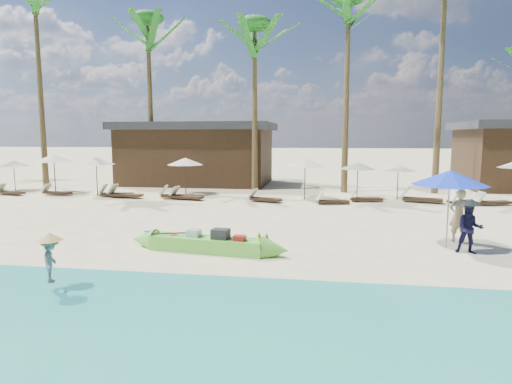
# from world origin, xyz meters

# --- Properties ---
(ground) EXTENTS (240.00, 240.00, 0.00)m
(ground) POSITION_xyz_m (0.00, 0.00, 0.00)
(ground) COLOR beige
(ground) RESTS_ON ground
(wet_sand_strip) EXTENTS (240.00, 4.50, 0.01)m
(wet_sand_strip) POSITION_xyz_m (0.00, -5.00, 0.00)
(wet_sand_strip) COLOR tan
(wet_sand_strip) RESTS_ON ground
(green_canoe) EXTENTS (5.44, 1.16, 0.69)m
(green_canoe) POSITION_xyz_m (-2.47, -0.38, 0.23)
(green_canoe) COLOR #61CD3E
(green_canoe) RESTS_ON ground
(tourist) EXTENTS (0.68, 0.51, 1.68)m
(tourist) POSITION_xyz_m (5.10, 2.00, 0.84)
(tourist) COLOR tan
(tourist) RESTS_ON ground
(vendor_green) EXTENTS (0.80, 0.68, 1.46)m
(vendor_green) POSITION_xyz_m (4.98, 0.56, 0.73)
(vendor_green) COLOR #151438
(vendor_green) RESTS_ON ground
(vendor_yellow) EXTENTS (0.59, 0.73, 0.98)m
(vendor_yellow) POSITION_xyz_m (-4.96, -3.95, 0.67)
(vendor_yellow) COLOR gray
(vendor_yellow) RESTS_ON ground
(blue_umbrella) EXTENTS (2.18, 2.18, 2.34)m
(blue_umbrella) POSITION_xyz_m (4.52, 1.11, 2.12)
(blue_umbrella) COLOR #99999E
(blue_umbrella) RESTS_ON ground
(resort_parasol_1) EXTENTS (1.82, 1.82, 1.88)m
(resort_parasol_1) POSITION_xyz_m (-18.05, 11.68, 1.69)
(resort_parasol_1) COLOR #382416
(resort_parasol_1) RESTS_ON ground
(lounger_1_right) EXTENTS (1.77, 0.75, 0.58)m
(lounger_1_right) POSITION_xyz_m (-16.96, 9.78, 0.19)
(lounger_1_right) COLOR #382416
(lounger_1_right) RESTS_ON ground
(resort_parasol_2) EXTENTS (2.24, 2.24, 2.31)m
(resort_parasol_2) POSITION_xyz_m (-14.81, 10.93, 2.08)
(resort_parasol_2) COLOR #382416
(resort_parasol_2) RESTS_ON ground
(lounger_2_left) EXTENTS (1.71, 0.62, 0.57)m
(lounger_2_left) POSITION_xyz_m (-14.29, 10.14, 0.19)
(lounger_2_left) COLOR #382416
(lounger_2_left) RESTS_ON ground
(resort_parasol_3) EXTENTS (2.13, 2.13, 2.19)m
(resort_parasol_3) POSITION_xyz_m (-11.91, 10.52, 1.98)
(resort_parasol_3) COLOR #382416
(resort_parasol_3) RESTS_ON ground
(lounger_3_left) EXTENTS (1.88, 0.83, 0.62)m
(lounger_3_left) POSITION_xyz_m (-10.61, 10.02, 0.21)
(lounger_3_left) COLOR #382416
(lounger_3_left) RESTS_ON ground
(lounger_3_right) EXTENTS (1.98, 0.80, 0.65)m
(lounger_3_right) POSITION_xyz_m (-9.90, 9.67, 0.22)
(lounger_3_right) COLOR #382416
(lounger_3_right) RESTS_ON ground
(resort_parasol_4) EXTENTS (2.06, 2.06, 2.13)m
(resort_parasol_4) POSITION_xyz_m (-7.00, 11.61, 1.92)
(resort_parasol_4) COLOR #382416
(resort_parasol_4) RESTS_ON ground
(lounger_4_left) EXTENTS (1.97, 0.85, 0.65)m
(lounger_4_left) POSITION_xyz_m (-6.96, 9.80, 0.22)
(lounger_4_left) COLOR #382416
(lounger_4_left) RESTS_ON ground
(lounger_4_right) EXTENTS (1.89, 0.89, 0.62)m
(lounger_4_right) POSITION_xyz_m (-6.36, 9.51, 0.21)
(lounger_4_right) COLOR #382416
(lounger_4_right) RESTS_ON ground
(resort_parasol_5) EXTENTS (2.13, 2.13, 2.19)m
(resort_parasol_5) POSITION_xyz_m (-0.08, 10.61, 1.97)
(resort_parasol_5) COLOR #382416
(resort_parasol_5) RESTS_ON ground
(lounger_5_left) EXTENTS (1.80, 1.00, 0.58)m
(lounger_5_left) POSITION_xyz_m (-2.14, 9.39, 0.20)
(lounger_5_left) COLOR #382416
(lounger_5_left) RESTS_ON ground
(resort_parasol_6) EXTENTS (1.93, 1.93, 1.99)m
(resort_parasol_6) POSITION_xyz_m (2.70, 11.28, 1.79)
(resort_parasol_6) COLOR #382416
(resort_parasol_6) RESTS_ON ground
(lounger_6_left) EXTENTS (1.69, 0.82, 0.55)m
(lounger_6_left) POSITION_xyz_m (1.26, 9.15, 0.18)
(lounger_6_left) COLOR #382416
(lounger_6_left) RESTS_ON ground
(lounger_6_right) EXTENTS (1.74, 0.77, 0.57)m
(lounger_6_right) POSITION_xyz_m (2.97, 10.21, 0.19)
(lounger_6_right) COLOR #382416
(lounger_6_right) RESTS_ON ground
(resort_parasol_7) EXTENTS (1.88, 1.88, 1.93)m
(resort_parasol_7) POSITION_xyz_m (4.77, 11.12, 1.74)
(resort_parasol_7) COLOR #382416
(resort_parasol_7) RESTS_ON ground
(lounger_7_left) EXTENTS (2.09, 1.15, 0.68)m
(lounger_7_left) POSITION_xyz_m (5.75, 10.41, 0.23)
(lounger_7_left) COLOR #382416
(lounger_7_left) RESTS_ON ground
(lounger_7_right) EXTENTS (1.95, 1.17, 0.63)m
(lounger_7_right) POSITION_xyz_m (7.73, 9.94, 0.21)
(lounger_7_right) COLOR #382416
(lounger_7_right) RESTS_ON ground
(lounger_8_left) EXTENTS (1.86, 1.00, 0.60)m
(lounger_8_left) POSITION_xyz_m (8.96, 9.94, 0.20)
(lounger_8_left) COLOR #382416
(lounger_8_left) RESTS_ON ground
(palm_1) EXTENTS (2.08, 2.08, 13.60)m
(palm_1) POSITION_xyz_m (-17.59, 14.06, 10.82)
(palm_1) COLOR brown
(palm_1) RESTS_ON ground
(palm_2) EXTENTS (2.08, 2.08, 11.33)m
(palm_2) POSITION_xyz_m (-10.45, 15.08, 9.18)
(palm_2) COLOR brown
(palm_2) RESTS_ON ground
(palm_3) EXTENTS (2.08, 2.08, 10.52)m
(palm_3) POSITION_xyz_m (-3.36, 14.27, 8.58)
(palm_3) COLOR brown
(palm_3) RESTS_ON ground
(palm_4) EXTENTS (2.08, 2.08, 11.70)m
(palm_4) POSITION_xyz_m (2.15, 14.01, 9.45)
(palm_4) COLOR brown
(palm_4) RESTS_ON ground
(palm_5) EXTENTS (2.08, 2.08, 13.60)m
(palm_5) POSITION_xyz_m (7.45, 14.38, 10.82)
(palm_5) COLOR brown
(palm_5) RESTS_ON ground
(pavilion_west) EXTENTS (10.80, 6.60, 4.30)m
(pavilion_west) POSITION_xyz_m (-8.00, 17.50, 2.19)
(pavilion_west) COLOR #382416
(pavilion_west) RESTS_ON ground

